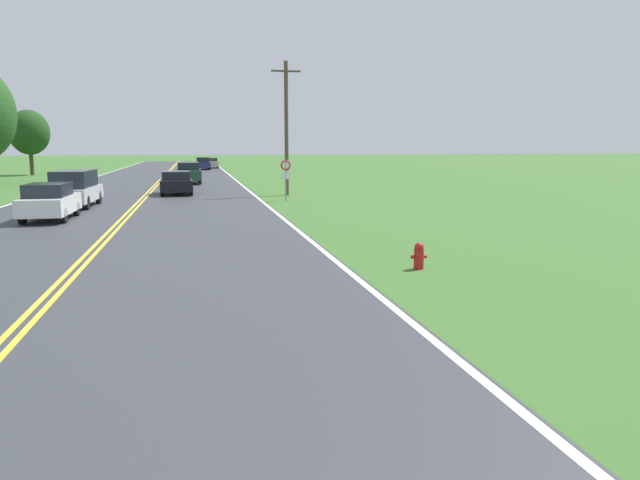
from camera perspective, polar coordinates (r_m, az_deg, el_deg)
The scene contains 10 objects.
fire_hydrant at distance 14.48m, azimuth 9.86°, elevation -1.53°, with size 0.41×0.25×0.68m.
traffic_sign at distance 31.87m, azimuth -3.45°, elevation 6.98°, with size 0.60×0.10×2.29m.
utility_pole_midground at distance 35.74m, azimuth -3.38°, elevation 11.24°, with size 1.80×0.24×8.12m.
tree_behind_sign at distance 67.48m, azimuth -27.08°, elevation 9.55°, with size 4.03×4.03×6.76m.
car_white_sedan_approaching at distance 26.18m, azimuth -25.42°, elevation 3.52°, with size 1.76×3.98×1.53m.
car_silver_van_mid_near at distance 31.27m, azimuth -23.30°, elevation 4.80°, with size 1.99×4.87×1.84m.
car_black_sedan_mid_far at distance 37.41m, azimuth -14.18°, elevation 5.60°, with size 2.08×4.02×1.46m.
car_dark_green_suv_receding at distance 48.15m, azimuth -13.03°, elevation 6.63°, with size 2.06×4.83×1.73m.
car_dark_blue_sedan_distant at distance 76.01m, azimuth -11.64°, elevation 7.52°, with size 1.90×4.64×1.58m.
car_champagne_sedan_horizon at distance 81.32m, azimuth -10.84°, elevation 7.61°, with size 1.96×4.72×1.41m.
Camera 1 is at (2.97, 0.86, 3.06)m, focal length 32.00 mm.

